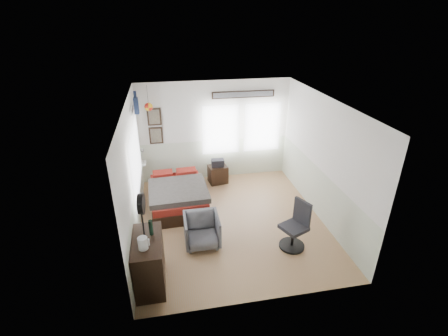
{
  "coord_description": "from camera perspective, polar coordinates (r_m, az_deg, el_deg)",
  "views": [
    {
      "loc": [
        -1.28,
        -5.88,
        4.25
      ],
      "look_at": [
        -0.1,
        0.4,
        1.15
      ],
      "focal_mm": 26.0,
      "sensor_mm": 36.0,
      "label": 1
    }
  ],
  "objects": [
    {
      "name": "ground_plane",
      "position": [
        7.37,
        1.36,
        -9.39
      ],
      "size": [
        4.0,
        4.5,
        0.01
      ],
      "primitive_type": "cube",
      "color": "#AC7B4D"
    },
    {
      "name": "room_shell",
      "position": [
        6.73,
        0.52,
        2.78
      ],
      "size": [
        4.02,
        4.52,
        2.71
      ],
      "color": "white",
      "rests_on": "ground_plane"
    },
    {
      "name": "wall_decor",
      "position": [
        8.13,
        -9.16,
        10.21
      ],
      "size": [
        3.55,
        1.32,
        1.44
      ],
      "color": "black",
      "rests_on": "room_shell"
    },
    {
      "name": "bed",
      "position": [
        7.86,
        -8.09,
        -4.76
      ],
      "size": [
        1.38,
        1.86,
        0.58
      ],
      "rotation": [
        0.0,
        0.0,
        0.04
      ],
      "color": "black",
      "rests_on": "ground_plane"
    },
    {
      "name": "dresser",
      "position": [
        5.82,
        -13.02,
        -15.72
      ],
      "size": [
        0.48,
        1.0,
        0.9
      ],
      "primitive_type": "cube",
      "color": "black",
      "rests_on": "ground_plane"
    },
    {
      "name": "armchair",
      "position": [
        6.58,
        -3.91,
        -10.87
      ],
      "size": [
        0.69,
        0.71,
        0.64
      ],
      "primitive_type": "imported",
      "rotation": [
        0.0,
        0.0,
        -0.01
      ],
      "color": "slate",
      "rests_on": "ground_plane"
    },
    {
      "name": "nightstand",
      "position": [
        8.84,
        -1.09,
        -1.09
      ],
      "size": [
        0.54,
        0.46,
        0.49
      ],
      "primitive_type": "cube",
      "rotation": [
        0.0,
        0.0,
        0.16
      ],
      "color": "black",
      "rests_on": "ground_plane"
    },
    {
      "name": "task_chair",
      "position": [
        6.6,
        12.46,
        -10.41
      ],
      "size": [
        0.59,
        0.59,
        1.01
      ],
      "rotation": [
        0.0,
        0.0,
        0.42
      ],
      "color": "black",
      "rests_on": "ground_plane"
    },
    {
      "name": "kettle",
      "position": [
        5.31,
        -14.07,
        -12.72
      ],
      "size": [
        0.18,
        0.15,
        0.21
      ],
      "rotation": [
        0.0,
        0.0,
        -0.4
      ],
      "color": "silver",
      "rests_on": "dresser"
    },
    {
      "name": "bottle",
      "position": [
        5.56,
        -12.72,
        -10.18
      ],
      "size": [
        0.07,
        0.07,
        0.27
      ],
      "primitive_type": "cylinder",
      "color": "black",
      "rests_on": "dresser"
    },
    {
      "name": "stand_fan",
      "position": [
        5.2,
        -14.35,
        -6.25
      ],
      "size": [
        0.11,
        0.35,
        0.84
      ],
      "rotation": [
        0.0,
        0.0,
        -0.09
      ],
      "color": "black",
      "rests_on": "dresser"
    },
    {
      "name": "black_bag",
      "position": [
        8.69,
        -1.11,
        0.91
      ],
      "size": [
        0.34,
        0.23,
        0.2
      ],
      "primitive_type": "cube",
      "rotation": [
        0.0,
        0.0,
        -0.04
      ],
      "color": "black",
      "rests_on": "nightstand"
    }
  ]
}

